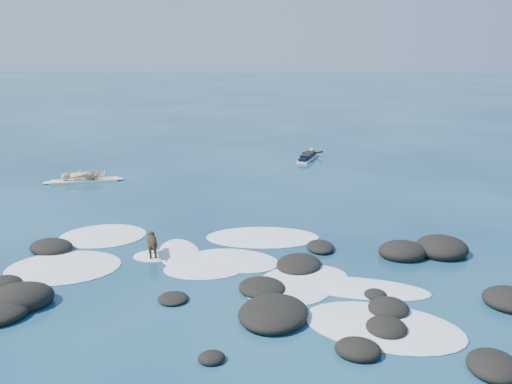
{
  "coord_description": "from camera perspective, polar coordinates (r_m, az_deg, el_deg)",
  "views": [
    {
      "loc": [
        0.9,
        -13.83,
        5.86
      ],
      "look_at": [
        0.83,
        4.0,
        0.9
      ],
      "focal_mm": 40.0,
      "sensor_mm": 36.0,
      "label": 1
    }
  ],
  "objects": [
    {
      "name": "ground",
      "position": [
        15.05,
        -3.24,
        -7.4
      ],
      "size": [
        160.0,
        160.0,
        0.0
      ],
      "primitive_type": "plane",
      "color": "#0A2642",
      "rests_on": "ground"
    },
    {
      "name": "reef_rocks",
      "position": [
        13.44,
        4.13,
        -9.8
      ],
      "size": [
        13.14,
        7.23,
        0.63
      ],
      "color": "black",
      "rests_on": "ground"
    },
    {
      "name": "breaking_foam",
      "position": [
        14.9,
        -2.94,
        -7.6
      ],
      "size": [
        11.27,
        8.35,
        0.12
      ],
      "color": "white",
      "rests_on": "ground"
    },
    {
      "name": "standing_surfer_rig",
      "position": [
        24.24,
        -16.93,
        2.63
      ],
      "size": [
        3.21,
        1.16,
        1.84
      ],
      "rotation": [
        0.0,
        0.0,
        0.23
      ],
      "color": "#F1E7C1",
      "rests_on": "ground"
    },
    {
      "name": "paddling_surfer_rig",
      "position": [
        27.68,
        5.21,
        3.56
      ],
      "size": [
        1.42,
        2.41,
        0.42
      ],
      "rotation": [
        0.0,
        0.0,
        1.22
      ],
      "color": "white",
      "rests_on": "ground"
    },
    {
      "name": "dog",
      "position": [
        15.7,
        -10.35,
        -4.95
      ],
      "size": [
        0.42,
        1.01,
        0.65
      ],
      "rotation": [
        0.0,
        0.0,
        1.81
      ],
      "color": "black",
      "rests_on": "ground"
    }
  ]
}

